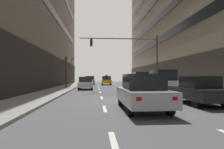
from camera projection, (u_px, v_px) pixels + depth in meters
ground_plane at (127, 101)px, 12.51m from camera, size 120.00×120.00×0.00m
sidewalk_left at (27, 101)px, 11.99m from camera, size 3.05×80.00×0.14m
sidewalk_right at (219, 99)px, 13.03m from camera, size 3.05×80.00×0.14m
lane_stripe_l1_s2 at (114, 144)px, 4.40m from camera, size 0.16×2.00×0.01m
lane_stripe_l1_s3 at (105, 109)px, 9.39m from camera, size 0.16×2.00×0.01m
lane_stripe_l1_s4 at (102, 98)px, 14.37m from camera, size 0.16×2.00×0.01m
lane_stripe_l1_s5 at (100, 92)px, 19.35m from camera, size 0.16×2.00×0.01m
lane_stripe_l1_s6 at (99, 89)px, 24.33m from camera, size 0.16×2.00×0.01m
lane_stripe_l1_s7 at (99, 87)px, 29.32m from camera, size 0.16×2.00×0.01m
lane_stripe_l1_s8 at (98, 86)px, 34.30m from camera, size 0.16×2.00×0.01m
lane_stripe_l1_s9 at (98, 85)px, 39.28m from camera, size 0.16×2.00×0.01m
lane_stripe_l1_s10 at (98, 84)px, 44.26m from camera, size 0.16×2.00×0.01m
lane_stripe_l2_s3 at (168, 108)px, 9.65m from camera, size 0.16×2.00×0.01m
lane_stripe_l2_s4 at (144, 97)px, 14.63m from camera, size 0.16×2.00×0.01m
lane_stripe_l2_s5 at (131, 92)px, 19.62m from camera, size 0.16×2.00×0.01m
lane_stripe_l2_s6 at (124, 89)px, 24.60m from camera, size 0.16×2.00×0.01m
lane_stripe_l2_s7 at (120, 87)px, 29.58m from camera, size 0.16×2.00×0.01m
lane_stripe_l2_s8 at (116, 86)px, 34.56m from camera, size 0.16×2.00×0.01m
lane_stripe_l2_s9 at (114, 84)px, 39.55m from camera, size 0.16×2.00×0.01m
lane_stripe_l2_s10 at (112, 84)px, 44.53m from camera, size 0.16×2.00×0.01m
car_driving_0 at (86, 83)px, 24.03m from camera, size 1.91×4.26×1.58m
car_driving_1 at (90, 80)px, 40.22m from camera, size 1.95×4.66×1.74m
taxi_driving_2 at (106, 80)px, 38.05m from camera, size 2.04×4.64×1.91m
car_driving_3 at (142, 92)px, 9.00m from camera, size 1.90×4.49×1.68m
car_parked_1 at (198, 90)px, 10.90m from camera, size 1.80×4.26×1.59m
car_parked_2 at (162, 82)px, 16.71m from camera, size 1.91×4.47×2.16m
car_parked_3 at (140, 80)px, 25.10m from camera, size 1.97×4.54×2.18m
traffic_signal_0 at (134, 51)px, 22.52m from camera, size 9.20×0.35×6.37m
street_tree_0 at (66, 70)px, 25.81m from camera, size 1.98×1.68×4.17m
pedestrian_0 at (151, 79)px, 30.35m from camera, size 0.40×0.40×1.74m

